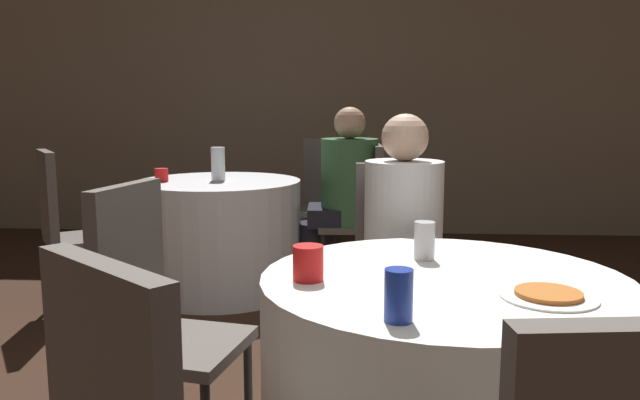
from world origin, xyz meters
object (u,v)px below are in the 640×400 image
object	(u,v)px
table_far	(220,235)
soda_can_blue	(399,295)
table_near	(441,397)
person_green_jacket	(340,197)
chair_near_north	(399,255)
chair_far_southwest	(65,219)
chair_near_west	(151,305)
person_white_shirt	(405,257)
pizza_plate_near	(548,295)
chair_far_east	(364,206)
bottle_far	(218,164)
soda_can_silver	(424,241)
chair_far_northeast	(317,191)

from	to	relation	value
table_far	soda_can_blue	xyz separation A→B (m)	(1.00, -2.63, 0.43)
table_near	person_green_jacket	xyz separation A→B (m)	(-0.36, 2.29, 0.26)
chair_near_north	chair_far_southwest	distance (m)	2.03
chair_near_west	person_green_jacket	size ratio (longest dim) A/B	0.80
table_far	person_white_shirt	size ratio (longest dim) A/B	0.90
chair_near_north	person_white_shirt	size ratio (longest dim) A/B	0.81
chair_near_west	person_green_jacket	world-z (taller)	person_green_jacket
person_green_jacket	pizza_plate_near	xyz separation A→B (m)	(0.60, -2.47, 0.12)
table_near	chair_far_southwest	xyz separation A→B (m)	(-1.95, 1.71, 0.20)
chair_far_east	soda_can_blue	bearing A→B (deg)	178.47
table_far	chair_far_southwest	size ratio (longest dim) A/B	1.11
soda_can_blue	chair_far_east	bearing A→B (deg)	90.96
table_near	pizza_plate_near	bearing A→B (deg)	-37.61
table_far	bottle_far	xyz separation A→B (m)	(-0.00, 0.00, 0.48)
bottle_far	chair_far_east	bearing A→B (deg)	2.38
soda_can_silver	table_far	bearing A→B (deg)	118.69
chair_far_northeast	person_white_shirt	size ratio (longest dim) A/B	0.81
chair_near_north	person_green_jacket	xyz separation A→B (m)	(-0.30, 1.34, 0.06)
chair_far_northeast	soda_can_silver	size ratio (longest dim) A/B	7.93
person_green_jacket	pizza_plate_near	size ratio (longest dim) A/B	4.93
chair_far_northeast	bottle_far	bearing A→B (deg)	89.88
pizza_plate_near	soda_can_blue	bearing A→B (deg)	-153.51
table_near	chair_far_northeast	world-z (taller)	chair_far_northeast
soda_can_blue	bottle_far	distance (m)	2.82
chair_far_northeast	person_white_shirt	distance (m)	2.28
person_white_shirt	person_green_jacket	bearing A→B (deg)	-82.22
chair_far_east	bottle_far	bearing A→B (deg)	89.88
soda_can_blue	bottle_far	world-z (taller)	bottle_far
person_white_shirt	table_near	bearing A→B (deg)	90.00
person_green_jacket	soda_can_silver	distance (m)	2.11
table_near	soda_can_blue	size ratio (longest dim) A/B	8.68
chair_near_north	chair_far_east	bearing A→B (deg)	-87.87
chair_far_east	person_green_jacket	size ratio (longest dim) A/B	0.80
chair_far_northeast	person_green_jacket	distance (m)	0.74
table_far	soda_can_silver	world-z (taller)	soda_can_silver
table_far	bottle_far	world-z (taller)	bottle_far
bottle_far	person_green_jacket	bearing A→B (deg)	2.35
person_green_jacket	soda_can_blue	bearing A→B (deg)	-178.15
chair_far_southwest	soda_can_blue	size ratio (longest dim) A/B	7.93
pizza_plate_near	soda_can_silver	bearing A→B (deg)	125.29
chair_far_northeast	table_far	bearing A→B (deg)	90.00
person_green_jacket	chair_far_southwest	bearing A→B (deg)	107.38
bottle_far	person_white_shirt	bearing A→B (deg)	-53.10
chair_far_east	soda_can_silver	xyz separation A→B (m)	(0.16, -2.09, 0.23)
chair_far_southwest	pizza_plate_near	distance (m)	2.90
table_far	person_white_shirt	distance (m)	1.86
table_far	chair_far_east	size ratio (longest dim) A/B	1.11
soda_can_blue	chair_near_north	bearing A→B (deg)	85.92
chair_far_east	chair_far_southwest	distance (m)	1.84
chair_far_northeast	chair_far_southwest	size ratio (longest dim) A/B	1.00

